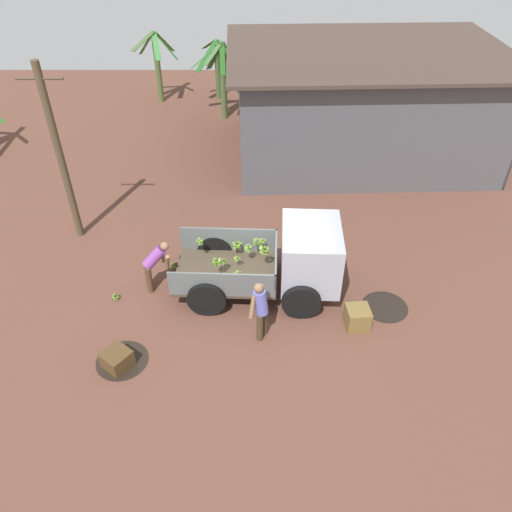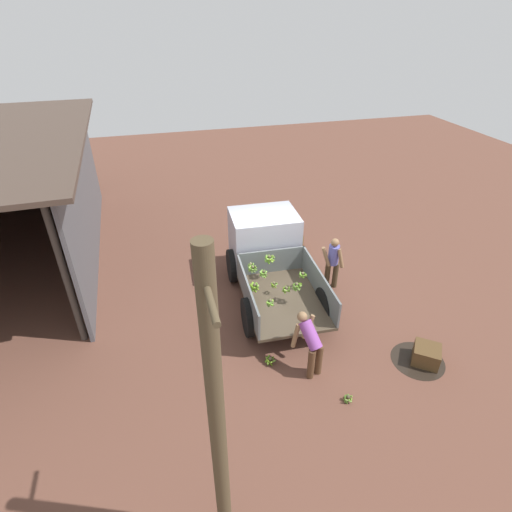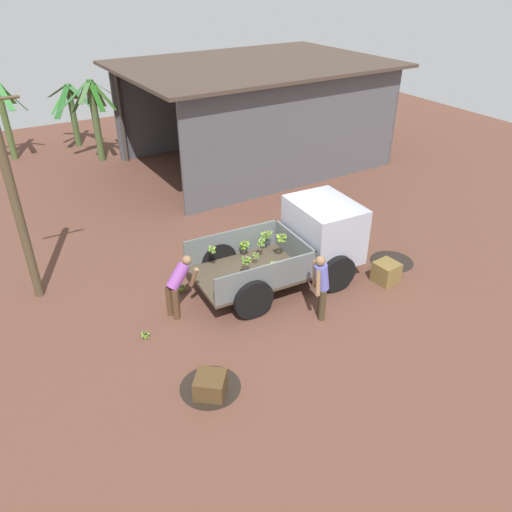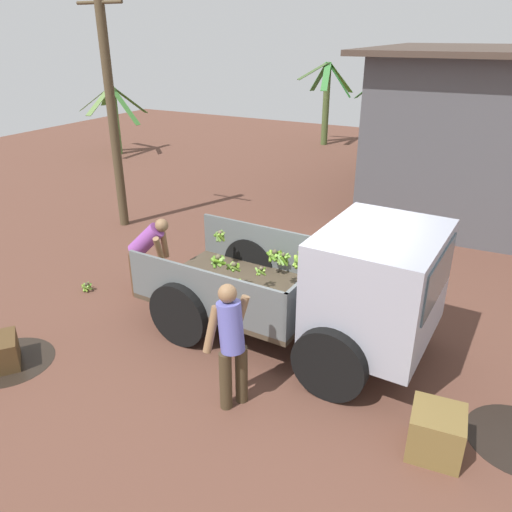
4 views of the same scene
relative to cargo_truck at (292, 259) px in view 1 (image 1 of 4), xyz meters
name	(u,v)px [view 1 (image 1 of 4)]	position (x,y,z in m)	size (l,w,h in m)	color
ground	(269,287)	(-0.57, 0.06, -1.05)	(36.00, 36.00, 0.00)	brown
mud_patch_0	(385,307)	(2.40, -0.69, -1.05)	(1.19, 1.19, 0.01)	black
mud_patch_1	(122,360)	(-4.01, -2.45, -1.05)	(1.21, 1.21, 0.01)	black
cargo_truck	(292,259)	(0.00, 0.00, 0.00)	(4.32, 2.36, 1.96)	#483B2C
warehouse_shed	(381,80)	(3.59, 8.15, 1.77)	(10.23, 7.51, 3.91)	#515055
utility_pole	(60,155)	(-6.33, 2.52, 1.62)	(1.20, 0.21, 5.23)	#4D3F2A
banana_palm_0	(158,64)	(-5.46, 13.49, 0.67)	(1.91, 2.45, 3.16)	#4A5C2E
banana_palm_1	(217,66)	(-2.74, 13.92, 0.44)	(1.78, 2.22, 2.69)	#425A2E
banana_palm_2	(471,82)	(8.49, 11.84, 0.42)	(2.29, 2.74, 2.77)	#5C783F
banana_palm_3	(223,77)	(-2.34, 11.50, 0.76)	(2.61, 2.30, 3.25)	#485C31
person_foreground_visitor	(260,308)	(-0.82, -1.67, -0.14)	(0.53, 0.64, 1.63)	#423522
person_worker_loading	(155,263)	(-3.57, 0.09, -0.23)	(0.80, 0.66, 1.41)	#533723
banana_bunch_on_ground_0	(175,265)	(-3.21, 0.87, -0.93)	(0.27, 0.27, 0.20)	brown
banana_bunch_on_ground_1	(116,296)	(-4.60, -0.39, -0.96)	(0.21, 0.21, 0.17)	#48412F
wooden_crate_0	(117,359)	(-4.06, -2.59, -0.84)	(0.57, 0.57, 0.42)	#4D371D
wooden_crate_1	(357,317)	(1.55, -1.33, -0.78)	(0.56, 0.56, 0.55)	brown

